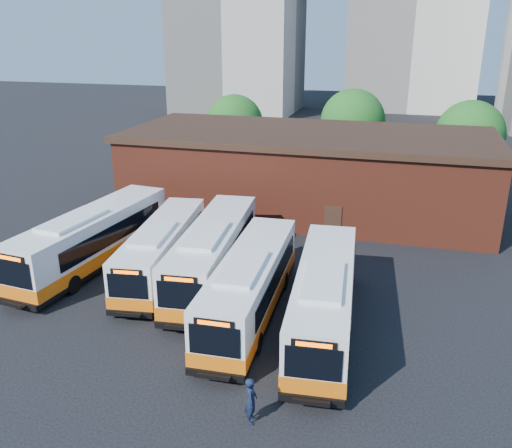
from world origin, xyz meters
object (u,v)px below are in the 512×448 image
(bus_mideast, at_px, (250,287))
(bus_east, at_px, (324,301))
(transit_worker, at_px, (251,400))
(bus_west, at_px, (163,251))
(bus_midwest, at_px, (213,255))
(bus_farwest, at_px, (93,241))

(bus_mideast, xyz_separation_m, bus_east, (3.87, -0.46, 0.02))
(bus_mideast, distance_m, transit_worker, 8.18)
(bus_west, height_order, transit_worker, bus_west)
(bus_midwest, distance_m, bus_east, 8.04)
(bus_midwest, bearing_deg, bus_farwest, 174.82)
(bus_farwest, bearing_deg, bus_east, -8.26)
(bus_west, xyz_separation_m, bus_mideast, (6.43, -3.33, 0.08))
(bus_farwest, relative_size, bus_mideast, 1.07)
(bus_west, xyz_separation_m, transit_worker, (8.75, -11.15, -0.52))
(bus_midwest, distance_m, transit_worker, 12.48)
(bus_farwest, relative_size, bus_west, 1.12)
(bus_east, bearing_deg, bus_mideast, 168.41)
(bus_farwest, xyz_separation_m, bus_midwest, (7.90, 0.03, -0.05))
(bus_farwest, relative_size, bus_midwest, 1.03)
(bus_mideast, bearing_deg, bus_midwest, 131.49)
(bus_midwest, bearing_deg, bus_mideast, -51.56)
(bus_midwest, bearing_deg, bus_east, -33.62)
(transit_worker, bearing_deg, bus_midwest, 13.24)
(bus_midwest, xyz_separation_m, bus_east, (7.09, -3.81, -0.03))
(bus_midwest, relative_size, bus_east, 1.02)
(bus_west, distance_m, bus_east, 10.98)
(bus_farwest, height_order, bus_east, bus_farwest)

